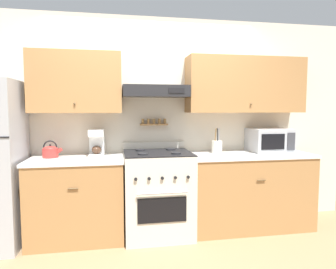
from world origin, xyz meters
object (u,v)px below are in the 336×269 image
object	(u,v)px
stove_range	(158,193)
utensil_crock	(217,146)
tea_kettle	(51,151)
coffee_maker	(97,142)
microwave	(269,140)

from	to	relation	value
stove_range	utensil_crock	size ratio (longest dim) A/B	3.38
stove_range	tea_kettle	size ratio (longest dim) A/B	4.80
tea_kettle	coffee_maker	size ratio (longest dim) A/B	0.71
tea_kettle	stove_range	bearing A→B (deg)	-6.08
tea_kettle	utensil_crock	xyz separation A→B (m)	(1.92, 0.00, 0.01)
tea_kettle	microwave	bearing A→B (deg)	0.39
tea_kettle	utensil_crock	bearing A→B (deg)	0.00
tea_kettle	utensil_crock	size ratio (longest dim) A/B	0.70
stove_range	tea_kettle	distance (m)	1.28
stove_range	coffee_maker	distance (m)	0.91
tea_kettle	coffee_maker	world-z (taller)	coffee_maker
stove_range	tea_kettle	bearing A→B (deg)	173.92
stove_range	coffee_maker	world-z (taller)	coffee_maker
coffee_maker	stove_range	bearing A→B (deg)	-13.15
stove_range	utensil_crock	xyz separation A→B (m)	(0.75, 0.13, 0.51)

